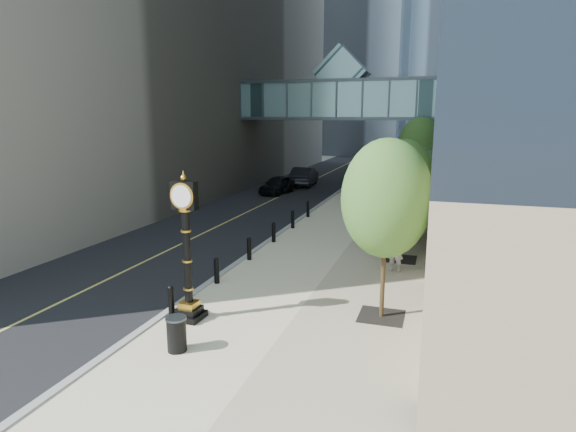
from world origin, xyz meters
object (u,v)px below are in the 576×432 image
object	(u,v)px
street_clock	(187,258)
pedestrian	(396,250)
trash_bin	(177,335)
car_near	(277,185)
car_far	(304,176)

from	to	relation	value
street_clock	pedestrian	size ratio (longest dim) A/B	2.56
street_clock	trash_bin	size ratio (longest dim) A/B	5.00
car_near	car_far	world-z (taller)	car_far
street_clock	pedestrian	world-z (taller)	street_clock
pedestrian	car_far	xyz separation A→B (m)	(-10.38, 22.86, -0.07)
trash_bin	car_far	world-z (taller)	car_far
car_far	pedestrian	bearing A→B (deg)	109.73
street_clock	pedestrian	bearing A→B (deg)	52.84
pedestrian	car_near	size ratio (longest dim) A/B	0.42
trash_bin	car_far	size ratio (longest dim) A/B	0.18
trash_bin	pedestrian	bearing A→B (deg)	60.55
pedestrian	car_near	distance (m)	20.95
trash_bin	pedestrian	xyz separation A→B (m)	(4.89, 8.66, 0.43)
trash_bin	car_far	bearing A→B (deg)	99.88
trash_bin	pedestrian	world-z (taller)	pedestrian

